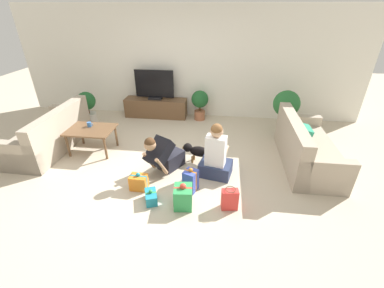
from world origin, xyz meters
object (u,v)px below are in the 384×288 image
(sofa_right, at_px, (305,149))
(gift_box_d, at_px, (191,181))
(gift_box_b, at_px, (139,182))
(dog, at_px, (196,151))
(mug, at_px, (89,124))
(gift_box_a, at_px, (183,197))
(tv, at_px, (155,86))
(person_sitting, at_px, (216,157))
(tv_console, at_px, (156,108))
(potted_plant_corner_right, at_px, (286,105))
(person_kneeling, at_px, (163,155))
(potted_plant_back_right, at_px, (200,102))
(potted_plant_corner_left, at_px, (87,106))
(gift_bag_a, at_px, (230,199))
(coffee_table, at_px, (91,132))
(sofa_left, at_px, (50,135))
(gift_box_c, at_px, (151,197))

(sofa_right, height_order, gift_box_d, sofa_right)
(sofa_right, xyz_separation_m, gift_box_b, (-2.74, -1.11, -0.16))
(dog, relative_size, mug, 4.84)
(gift_box_a, bearing_deg, tv, 110.51)
(person_sitting, relative_size, dog, 1.67)
(sofa_right, distance_m, tv_console, 3.67)
(potted_plant_corner_right, height_order, gift_box_b, potted_plant_corner_right)
(tv, xyz_separation_m, person_kneeling, (0.74, -2.40, -0.46))
(potted_plant_back_right, height_order, gift_box_d, potted_plant_back_right)
(dog, bearing_deg, potted_plant_corner_left, -107.17)
(gift_bag_a, distance_m, mug, 3.08)
(sofa_right, relative_size, gift_bag_a, 5.49)
(potted_plant_corner_left, bearing_deg, person_sitting, -29.86)
(coffee_table, height_order, dog, coffee_table)
(sofa_left, relative_size, dog, 3.20)
(gift_box_b, bearing_deg, gift_bag_a, -10.76)
(potted_plant_corner_left, relative_size, dog, 1.33)
(tv_console, relative_size, gift_box_c, 4.85)
(dog, bearing_deg, mug, -86.69)
(gift_box_c, bearing_deg, coffee_table, 139.11)
(sofa_right, distance_m, mug, 4.05)
(gift_box_c, height_order, gift_bag_a, gift_bag_a)
(tv_console, xyz_separation_m, dog, (1.26, -2.02, -0.01))
(tv, bearing_deg, person_kneeling, -72.88)
(person_sitting, bearing_deg, coffee_table, -0.72)
(sofa_right, distance_m, gift_box_b, 2.96)
(tv, height_order, potted_plant_corner_left, tv)
(person_sitting, height_order, gift_box_a, person_sitting)
(dog, bearing_deg, person_kneeling, -44.46)
(potted_plant_back_right, height_order, dog, potted_plant_back_right)
(coffee_table, bearing_deg, potted_plant_corner_right, 19.40)
(sofa_left, height_order, mug, sofa_left)
(sofa_right, xyz_separation_m, person_kneeling, (-2.46, -0.59, 0.04))
(person_sitting, xyz_separation_m, dog, (-0.36, 0.38, -0.13))
(potted_plant_corner_left, distance_m, gift_box_b, 3.05)
(tv, height_order, potted_plant_corner_right, tv)
(gift_box_a, bearing_deg, tv_console, 110.51)
(gift_bag_a, bearing_deg, coffee_table, 153.76)
(tv_console, xyz_separation_m, gift_box_b, (0.45, -2.92, -0.11))
(potted_plant_corner_left, distance_m, dog, 3.12)
(tv_console, xyz_separation_m, gift_bag_a, (1.86, -3.18, -0.07))
(potted_plant_corner_right, xyz_separation_m, gift_box_d, (-1.79, -2.32, -0.45))
(gift_bag_a, bearing_deg, sofa_left, 159.68)
(gift_box_a, xyz_separation_m, gift_box_d, (0.06, 0.37, 0.01))
(coffee_table, relative_size, dog, 1.48)
(sofa_right, relative_size, person_kneeling, 2.34)
(potted_plant_corner_left, height_order, dog, potted_plant_corner_left)
(gift_box_a, relative_size, gift_box_d, 0.96)
(gift_box_b, height_order, gift_box_d, gift_box_d)
(potted_plant_corner_right, relative_size, gift_box_b, 3.18)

